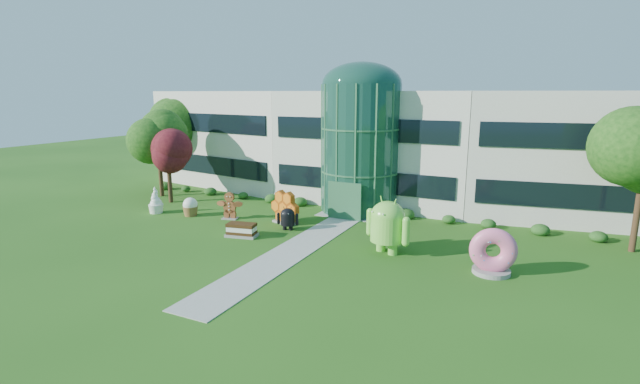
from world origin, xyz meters
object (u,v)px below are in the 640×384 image
at_px(android_green, 387,223).
at_px(gingerbread, 230,205).
at_px(donut, 493,250).
at_px(android_black, 288,217).

distance_m(android_green, gingerbread, 12.94).
xyz_separation_m(android_green, gingerbread, (-12.76, 1.96, -0.80)).
relative_size(android_green, donut, 1.45).
relative_size(android_black, gingerbread, 0.81).
distance_m(android_green, donut, 5.95).
distance_m(donut, gingerbread, 18.83).
xyz_separation_m(android_green, android_black, (-7.49, 1.39, -0.92)).
bearing_deg(gingerbread, donut, -22.13).
bearing_deg(android_black, android_green, -24.40).
distance_m(android_black, donut, 13.54).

